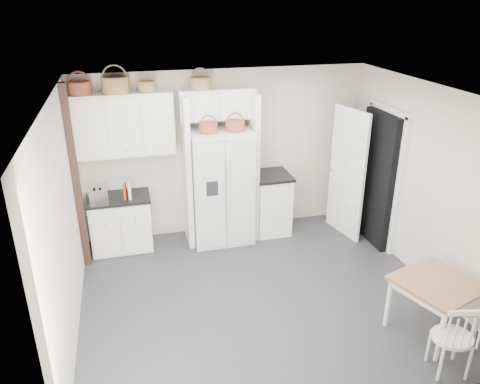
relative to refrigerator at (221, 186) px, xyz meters
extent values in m
plane|color=#2E2F37|center=(0.15, -1.64, -0.89)|extent=(4.50, 4.50, 0.00)
plane|color=white|center=(0.15, -1.64, 1.71)|extent=(4.50, 4.50, 0.00)
plane|color=beige|center=(0.15, 0.36, 0.41)|extent=(4.50, 0.00, 4.50)
plane|color=beige|center=(-2.10, -1.64, 0.41)|extent=(0.00, 4.00, 4.00)
plane|color=beige|center=(2.40, -1.64, 0.41)|extent=(0.00, 4.00, 4.00)
cube|color=silver|center=(0.00, 0.00, 0.00)|extent=(0.92, 0.74, 1.77)
cube|color=silver|center=(-1.54, 0.06, -0.48)|extent=(0.88, 0.55, 0.81)
cube|color=silver|center=(0.83, 0.06, -0.41)|extent=(0.54, 0.65, 0.95)
cube|color=brown|center=(1.85, -2.81, -0.55)|extent=(1.03, 1.03, 0.67)
cube|color=silver|center=(1.64, -3.39, -0.46)|extent=(0.48, 0.45, 0.84)
cube|color=black|center=(-1.54, 0.06, -0.06)|extent=(0.91, 0.59, 0.04)
cube|color=black|center=(0.83, 0.06, 0.08)|extent=(0.58, 0.69, 0.04)
cube|color=silver|center=(-1.82, -0.01, 0.05)|extent=(0.28, 0.20, 0.18)
cube|color=#AB3112|center=(-1.43, -0.02, 0.07)|extent=(0.05, 0.15, 0.22)
cube|color=beige|center=(-1.36, -0.02, 0.09)|extent=(0.05, 0.17, 0.25)
cylinder|color=brown|center=(-1.88, 0.19, 1.55)|extent=(0.31, 0.31, 0.17)
cylinder|color=olive|center=(-1.41, 0.19, 1.57)|extent=(0.37, 0.37, 0.22)
cylinder|color=olive|center=(-0.99, 0.19, 1.53)|extent=(0.24, 0.24, 0.14)
cylinder|color=olive|center=(-0.24, 0.19, 1.55)|extent=(0.30, 0.30, 0.17)
cylinder|color=brown|center=(-0.19, -0.10, 0.96)|extent=(0.26, 0.26, 0.14)
cylinder|color=brown|center=(0.20, -0.10, 0.96)|extent=(0.28, 0.28, 0.15)
cube|color=silver|center=(-1.35, 0.19, 1.01)|extent=(1.40, 0.34, 0.90)
cube|color=silver|center=(0.00, 0.19, 1.24)|extent=(1.12, 0.34, 0.45)
cube|color=silver|center=(-0.51, 0.06, 0.26)|extent=(0.08, 0.60, 2.30)
cube|color=silver|center=(0.51, 0.06, 0.26)|extent=(0.08, 0.60, 2.30)
cube|color=#331811|center=(-2.05, -0.29, 0.41)|extent=(0.09, 0.09, 2.60)
cube|color=black|center=(2.31, -0.64, 0.14)|extent=(0.18, 0.85, 2.05)
cube|color=white|center=(1.95, -0.30, 0.14)|extent=(0.21, 0.79, 2.05)
camera|label=1|loc=(-1.36, -6.50, 2.73)|focal=35.00mm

